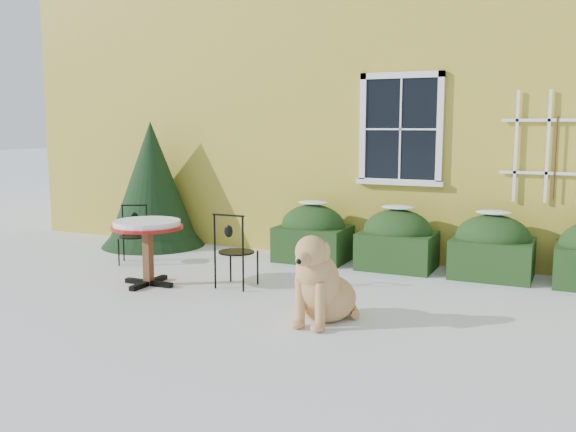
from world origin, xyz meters
The scene contains 8 objects.
ground centered at (0.00, 0.00, 0.00)m, with size 80.00×80.00×0.00m, color white.
house centered at (0.00, 7.00, 3.22)m, with size 12.40×8.40×6.40m.
hedge_row centered at (1.65, 2.55, 0.40)m, with size 4.95×0.80×0.91m.
evergreen_shrub centered at (-3.24, 2.55, 0.85)m, with size 1.73×1.73×2.10m.
bistro_table centered at (-1.63, 0.27, 0.70)m, with size 0.91×0.91×0.84m.
patio_chair_near centered at (-0.57, 0.65, 0.48)m, with size 0.46×0.46×0.95m.
patio_chair_far centered at (-2.67, 1.30, 0.43)m, with size 0.51×0.51×0.86m.
dog centered at (0.95, -0.27, 0.39)m, with size 0.68×1.07×0.97m.
Camera 1 is at (3.35, -6.25, 2.04)m, focal length 40.00 mm.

